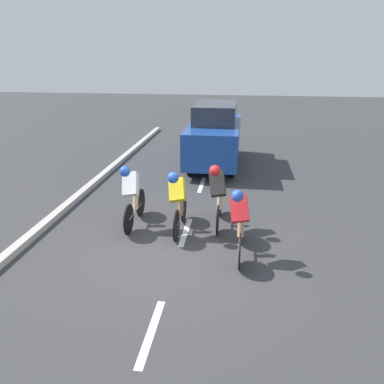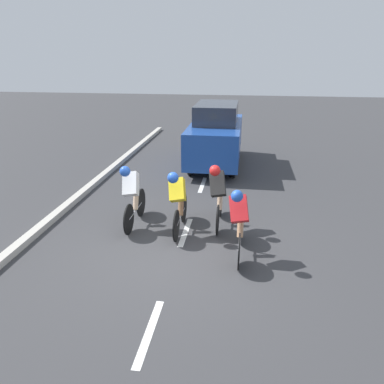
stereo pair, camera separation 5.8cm
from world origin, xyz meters
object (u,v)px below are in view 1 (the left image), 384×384
(cyclist_black, at_px, (218,193))
(support_car, at_px, (215,135))
(cyclist_yellow, at_px, (178,200))
(cyclist_red, at_px, (240,220))
(cyclist_white, at_px, (132,194))

(cyclist_black, relative_size, support_car, 0.39)
(cyclist_black, height_order, cyclist_yellow, cyclist_black)
(cyclist_yellow, bearing_deg, cyclist_red, 147.17)
(cyclist_black, height_order, cyclist_white, cyclist_black)
(cyclist_black, xyz_separation_m, cyclist_red, (-0.50, 1.28, -0.05))
(cyclist_white, bearing_deg, cyclist_yellow, 171.11)
(cyclist_black, distance_m, cyclist_yellow, 0.93)
(cyclist_black, bearing_deg, cyclist_red, 111.33)
(cyclist_yellow, distance_m, support_car, 5.50)
(cyclist_white, bearing_deg, cyclist_black, -172.10)
(cyclist_yellow, height_order, support_car, support_car)
(cyclist_white, distance_m, cyclist_yellow, 1.08)
(cyclist_red, bearing_deg, support_car, -81.16)
(cyclist_red, bearing_deg, cyclist_yellow, -32.83)
(cyclist_red, height_order, support_car, support_car)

